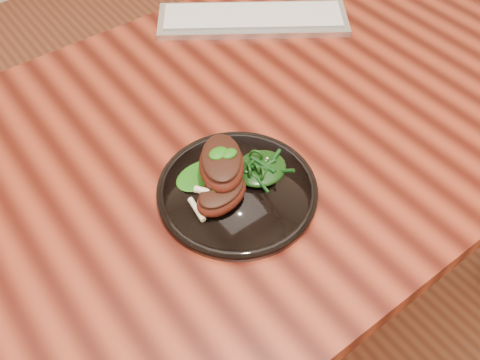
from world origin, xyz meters
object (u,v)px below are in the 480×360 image
object	(u,v)px
plate	(237,191)
greens_heap	(261,166)
desk	(215,172)
lamb_chop_front	(221,194)
keyboard	(253,19)

from	to	relation	value
plate	greens_heap	xyz separation A→B (m)	(0.05, 0.00, 0.02)
desk	lamb_chop_front	world-z (taller)	lamb_chop_front
plate	greens_heap	bearing A→B (deg)	5.19
desk	greens_heap	distance (m)	0.16
desk	keyboard	distance (m)	0.37
greens_heap	keyboard	bearing A→B (deg)	53.64
plate	keyboard	world-z (taller)	keyboard
desk	plate	world-z (taller)	plate
desk	lamb_chop_front	size ratio (longest dim) A/B	15.85
plate	desk	bearing A→B (deg)	72.06
lamb_chop_front	keyboard	size ratio (longest dim) A/B	0.25
plate	greens_heap	world-z (taller)	greens_heap
plate	keyboard	distance (m)	0.47
desk	greens_heap	size ratio (longest dim) A/B	18.84
greens_heap	keyboard	distance (m)	0.44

